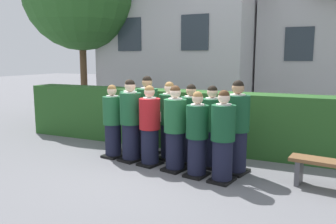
{
  "coord_description": "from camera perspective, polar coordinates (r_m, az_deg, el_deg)",
  "views": [
    {
      "loc": [
        2.79,
        -5.78,
        2.11
      ],
      "look_at": [
        0.0,
        0.29,
        1.05
      ],
      "focal_mm": 36.85,
      "sensor_mm": 36.0,
      "label": 1
    }
  ],
  "objects": [
    {
      "name": "ground_plane",
      "position": [
        6.76,
        -1.03,
        -9.18
      ],
      "size": [
        60.0,
        60.0,
        0.0
      ],
      "primitive_type": "plane",
      "color": "slate"
    },
    {
      "name": "student_front_row_0",
      "position": [
        7.39,
        -9.13,
        -1.81
      ],
      "size": [
        0.41,
        0.48,
        1.55
      ],
      "color": "black",
      "rests_on": "ground"
    },
    {
      "name": "student_front_row_1",
      "position": [
        7.07,
        -6.17,
        -1.74
      ],
      "size": [
        0.49,
        0.57,
        1.67
      ],
      "color": "black",
      "rests_on": "ground"
    },
    {
      "name": "student_in_red_blazer",
      "position": [
        6.75,
        -3.03,
        -2.6
      ],
      "size": [
        0.45,
        0.54,
        1.58
      ],
      "color": "black",
      "rests_on": "ground"
    },
    {
      "name": "student_front_row_3",
      "position": [
        6.42,
        1.19,
        -3.08
      ],
      "size": [
        0.47,
        0.55,
        1.61
      ],
      "color": "black",
      "rests_on": "ground"
    },
    {
      "name": "student_front_row_4",
      "position": [
        6.13,
        4.85,
        -4.06
      ],
      "size": [
        0.43,
        0.52,
        1.53
      ],
      "color": "black",
      "rests_on": "ground"
    },
    {
      "name": "student_front_row_5",
      "position": [
        5.91,
        9.06,
        -4.4
      ],
      "size": [
        0.44,
        0.53,
        1.58
      ],
      "color": "black",
      "rests_on": "ground"
    },
    {
      "name": "student_rear_row_0",
      "position": [
        7.78,
        -6.32,
        -0.9
      ],
      "size": [
        0.44,
        0.51,
        1.63
      ],
      "color": "black",
      "rests_on": "ground"
    },
    {
      "name": "student_rear_row_1",
      "position": [
        7.46,
        -3.41,
        -0.93
      ],
      "size": [
        0.49,
        0.57,
        1.73
      ],
      "color": "black",
      "rests_on": "ground"
    },
    {
      "name": "student_rear_row_2",
      "position": [
        7.14,
        0.23,
        -1.77
      ],
      "size": [
        0.48,
        0.54,
        1.62
      ],
      "color": "black",
      "rests_on": "ground"
    },
    {
      "name": "student_rear_row_3",
      "position": [
        6.9,
        3.79,
        -2.3
      ],
      "size": [
        0.45,
        0.54,
        1.6
      ],
      "color": "black",
      "rests_on": "ground"
    },
    {
      "name": "student_rear_row_4",
      "position": [
        6.67,
        7.24,
        -2.77
      ],
      "size": [
        0.44,
        0.53,
        1.59
      ],
      "color": "black",
      "rests_on": "ground"
    },
    {
      "name": "student_rear_row_5",
      "position": [
        6.38,
        11.3,
        -2.85
      ],
      "size": [
        0.49,
        0.56,
        1.71
      ],
      "color": "black",
      "rests_on": "ground"
    },
    {
      "name": "hedge",
      "position": [
        8.04,
        3.96,
        -1.3
      ],
      "size": [
        9.08,
        0.7,
        1.35
      ],
      "color": "#285623",
      "rests_on": "ground"
    },
    {
      "name": "school_building_annex",
      "position": [
        12.86,
        1.86,
        13.8
      ],
      "size": [
        5.54,
        3.21,
        6.2
      ],
      "color": "silver",
      "rests_on": "ground"
    },
    {
      "name": "wooden_bench",
      "position": [
        6.15,
        25.97,
        -8.55
      ],
      "size": [
        1.44,
        0.55,
        0.48
      ],
      "color": "brown",
      "rests_on": "ground"
    }
  ]
}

